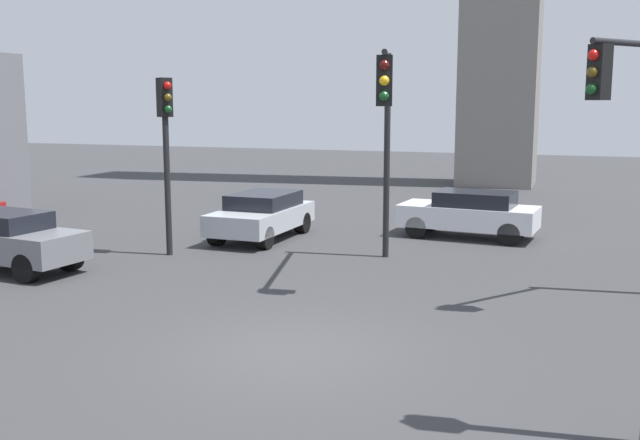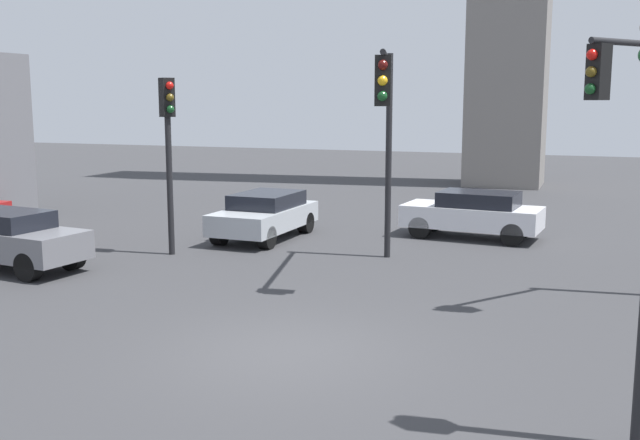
% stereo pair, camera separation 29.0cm
% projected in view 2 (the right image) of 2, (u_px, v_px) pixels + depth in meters
% --- Properties ---
extents(ground_plane, '(94.71, 94.71, 0.00)m').
position_uv_depth(ground_plane, '(287.00, 351.00, 12.07)').
color(ground_plane, '#38383A').
extents(traffic_light_0, '(1.22, 4.36, 5.24)m').
position_uv_depth(traffic_light_0, '(386.00, 112.00, 16.74)').
color(traffic_light_0, black).
rests_on(traffic_light_0, ground_plane).
extents(traffic_light_1, '(0.49, 0.44, 4.65)m').
position_uv_depth(traffic_light_1, '(168.00, 132.00, 19.15)').
color(traffic_light_1, black).
rests_on(traffic_light_1, ground_plane).
extents(car_1, '(4.08, 2.04, 1.43)m').
position_uv_depth(car_1, '(9.00, 238.00, 17.83)').
color(car_1, slate).
rests_on(car_1, ground_plane).
extents(car_2, '(1.93, 4.06, 1.36)m').
position_uv_depth(car_2, '(265.00, 214.00, 21.85)').
color(car_2, '#ADB2B7').
rests_on(car_2, ground_plane).
extents(car_5, '(4.15, 2.07, 1.40)m').
position_uv_depth(car_5, '(473.00, 213.00, 21.88)').
color(car_5, silver).
rests_on(car_5, ground_plane).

